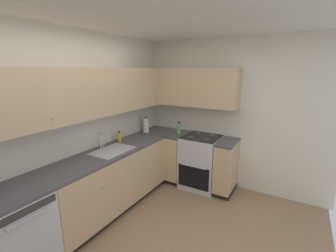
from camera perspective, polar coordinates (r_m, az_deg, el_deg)
The scene contains 16 objects.
wall_back at distance 3.23m, azimuth -24.50°, elevation -0.99°, with size 4.20×0.05×2.55m, color silver.
wall_right at distance 4.05m, azimuth 15.46°, elevation 2.55°, with size 0.05×3.21×2.55m, color silver.
ceiling at distance 2.11m, azimuth 0.66°, elevation 28.71°, with size 4.20×3.21×0.05m, color white.
dishwasher at distance 2.91m, azimuth -33.88°, elevation -21.92°, with size 0.60×0.63×0.87m.
lower_cabinets_back at distance 3.54m, azimuth -14.07°, elevation -13.25°, with size 2.03×0.62×0.87m.
countertop_back at distance 3.36m, azimuth -14.52°, elevation -6.41°, with size 3.23×0.60×0.04m, color #4C4C51.
lower_cabinets_right at distance 4.10m, azimuth 8.55°, elevation -9.12°, with size 0.62×1.15×0.87m.
countertop_right at distance 3.95m, azimuth 8.77°, elevation -3.10°, with size 0.60×1.15×0.03m.
oven_range at distance 4.12m, azimuth 8.28°, elevation -8.70°, with size 0.68×0.62×1.06m.
upper_cabinets_back at distance 3.17m, azimuth -19.30°, elevation 7.76°, with size 2.91×0.34×0.64m.
upper_cabinets_right at distance 4.05m, azimuth 5.43°, elevation 9.62°, with size 0.32×1.70×0.64m.
sink at distance 3.38m, azimuth -13.61°, elevation -6.67°, with size 0.59×0.40×0.10m.
faucet at distance 3.47m, azimuth -16.22°, elevation -3.19°, with size 0.07×0.16×0.23m.
soap_bottle at distance 3.74m, azimuth -12.06°, elevation -2.71°, with size 0.06×0.06×0.17m.
paper_towel_roll at distance 4.23m, azimuth -5.56°, elevation 0.21°, with size 0.11×0.11×0.32m.
oil_bottle at distance 4.10m, azimuth 2.73°, elevation -0.53°, with size 0.08×0.08×0.22m.
Camera 1 is at (-1.76, -1.02, 2.03)m, focal length 24.40 mm.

